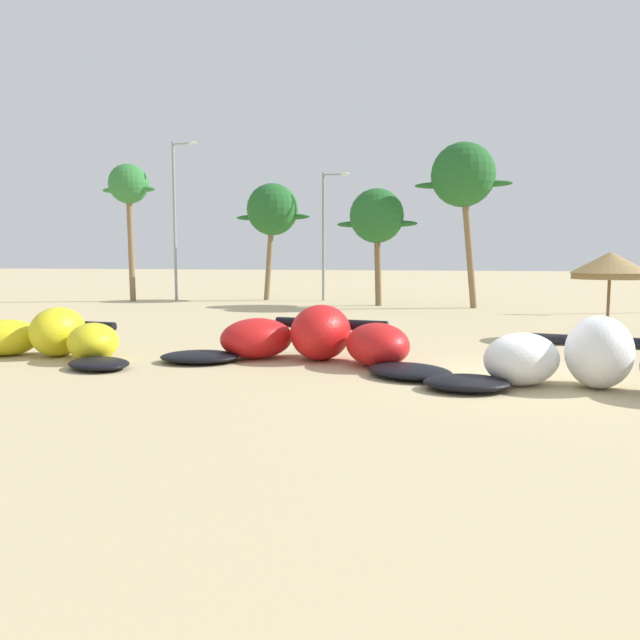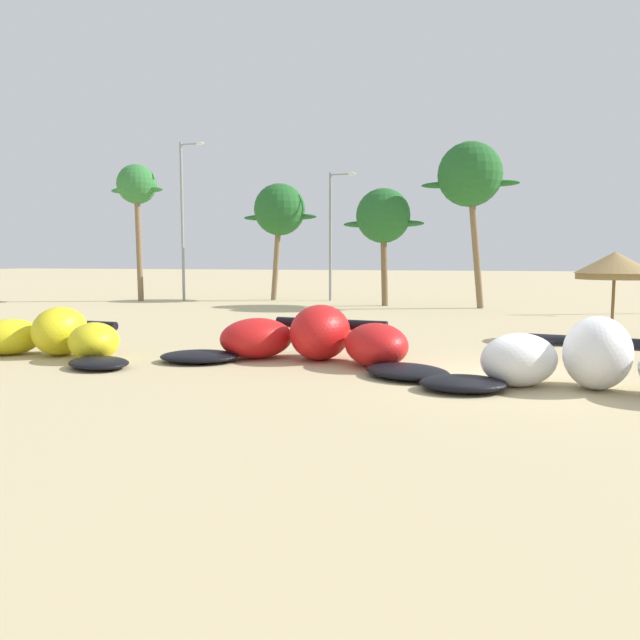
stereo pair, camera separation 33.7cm
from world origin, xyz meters
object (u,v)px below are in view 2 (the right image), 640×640
object	(u,v)px
beach_umbrella_near_van	(615,265)
palm_left	(280,211)
palm_left_of_gap	(383,217)
kite_left	(314,341)
palm_center_left	(470,176)
kite_left_of_center	(597,364)
palm_leftmost	(137,188)
lamppost_west_center	(333,229)
lamppost_west	(184,214)
kite_far_left	(51,338)

from	to	relation	value
beach_umbrella_near_van	palm_left	size ratio (longest dim) A/B	0.39
palm_left	palm_left_of_gap	size ratio (longest dim) A/B	1.13
kite_left	palm_center_left	world-z (taller)	palm_center_left
kite_left_of_center	palm_left_of_gap	xyz separation A→B (m)	(-8.39, 21.66, 4.50)
palm_leftmost	lamppost_west_center	xyz separation A→B (m)	(11.83, 3.82, -2.56)
kite_left_of_center	palm_left	size ratio (longest dim) A/B	0.92
kite_left_of_center	palm_leftmost	xyz separation A→B (m)	(-24.13, 21.24, 6.59)
kite_left	lamppost_west	world-z (taller)	lamppost_west
kite_far_left	palm_left	bearing A→B (deg)	94.87
kite_far_left	palm_left_of_gap	distance (m)	22.15
kite_left	lamppost_west	distance (m)	25.93
kite_left	palm_center_left	bearing A→B (deg)	81.42
palm_left_of_gap	palm_center_left	world-z (taller)	palm_center_left
kite_left	lamppost_west_center	xyz separation A→B (m)	(-5.76, 23.14, 4.05)
palm_left	palm_center_left	distance (m)	12.62
kite_far_left	kite_left_of_center	distance (m)	13.72
palm_leftmost	palm_center_left	distance (m)	20.52
palm_left_of_gap	palm_left	bearing A→B (deg)	158.41
kite_left_of_center	palm_left	distance (m)	29.64
palm_left	kite_far_left	bearing A→B (deg)	-85.13
kite_left	palm_left_of_gap	distance (m)	20.33
palm_left	palm_left_of_gap	xyz separation A→B (m)	(7.35, -2.91, -0.73)
kite_left	lamppost_west_center	bearing A→B (deg)	103.97
kite_far_left	palm_left	world-z (taller)	palm_left
kite_left_of_center	lamppost_west_center	size ratio (longest dim) A/B	0.85
kite_far_left	palm_left_of_gap	world-z (taller)	palm_left_of_gap
kite_left	palm_center_left	distance (m)	20.73
kite_far_left	palm_leftmost	xyz separation A→B (m)	(-10.42, 20.60, 6.65)
beach_umbrella_near_van	palm_left_of_gap	world-z (taller)	palm_left_of_gap
palm_left	palm_center_left	xyz separation A→B (m)	(12.14, -3.21, 1.34)
kite_far_left	lamppost_west_center	size ratio (longest dim) A/B	0.83
kite_left_of_center	kite_left	bearing A→B (deg)	163.67
kite_far_left	palm_left_of_gap	size ratio (longest dim) A/B	1.01
kite_left	lamppost_west	bearing A→B (deg)	126.06
kite_far_left	palm_center_left	size ratio (longest dim) A/B	0.76
kite_left	palm_left_of_gap	world-z (taller)	palm_left_of_gap
beach_umbrella_near_van	palm_left_of_gap	size ratio (longest dim) A/B	0.44
palm_left_of_gap	palm_center_left	distance (m)	5.22
kite_left_of_center	lamppost_west	distance (m)	31.52
kite_left_of_center	lamppost_west	xyz separation A→B (m)	(-21.52, 22.48, 5.00)
palm_leftmost	palm_left	world-z (taller)	palm_leftmost
palm_left	palm_left_of_gap	bearing A→B (deg)	-21.59
kite_left	palm_left	xyz separation A→B (m)	(-9.20, 22.65, 5.25)
kite_left	palm_center_left	size ratio (longest dim) A/B	0.89
kite_far_left	lamppost_west	xyz separation A→B (m)	(-7.81, 21.84, 5.06)
palm_left_of_gap	lamppost_west_center	xyz separation A→B (m)	(-3.91, 3.40, -0.47)
kite_far_left	lamppost_west_center	distance (m)	24.79
kite_far_left	beach_umbrella_near_van	bearing A→B (deg)	27.49
kite_left_of_center	palm_center_left	bearing A→B (deg)	99.59
palm_leftmost	palm_left	distance (m)	9.12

